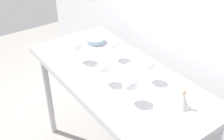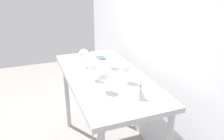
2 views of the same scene
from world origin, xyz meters
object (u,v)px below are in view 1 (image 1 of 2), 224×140
object	(u,v)px
wine_glass_near_left	(79,46)
decanter_funnel	(183,100)
tasting_bowl	(96,40)
wine_glass_far_right	(149,66)
tasting_sheet_upper	(138,67)
wine_glass_near_center	(104,68)
wine_glass_far_left	(115,45)
wine_glass_near_right	(130,84)

from	to	relation	value
wine_glass_near_left	decanter_funnel	size ratio (longest dim) A/B	1.23
decanter_funnel	tasting_bowl	bearing A→B (deg)	177.64
wine_glass_far_right	tasting_sheet_upper	xyz separation A→B (m)	(-0.16, 0.06, -0.11)
wine_glass_far_right	decanter_funnel	bearing A→B (deg)	-3.24
wine_glass_far_right	tasting_sheet_upper	distance (m)	0.20
wine_glass_near_center	wine_glass_far_left	xyz separation A→B (m)	(-0.20, 0.22, 0.00)
wine_glass_near_left	wine_glass_near_right	world-z (taller)	same
wine_glass_far_right	tasting_sheet_upper	bearing A→B (deg)	159.58
wine_glass_near_center	wine_glass_near_left	xyz separation A→B (m)	(-0.32, 0.01, 0.01)
tasting_sheet_upper	decanter_funnel	xyz separation A→B (m)	(0.46, -0.08, 0.05)
wine_glass_far_left	wine_glass_near_left	xyz separation A→B (m)	(-0.12, -0.22, 0.01)
wine_glass_near_center	wine_glass_far_left	distance (m)	0.30
wine_glass_near_right	decanter_funnel	size ratio (longest dim) A/B	1.23
wine_glass_far_left	tasting_bowl	size ratio (longest dim) A/B	1.08
wine_glass_near_left	wine_glass_far_right	size ratio (longest dim) A/B	1.07
wine_glass_far_left	wine_glass_far_right	bearing A→B (deg)	1.66
wine_glass_far_left	wine_glass_near_right	xyz separation A→B (m)	(0.43, -0.21, 0.01)
tasting_sheet_upper	tasting_bowl	xyz separation A→B (m)	(-0.48, -0.04, 0.02)
wine_glass_far_right	wine_glass_near_right	xyz separation A→B (m)	(0.09, -0.22, 0.01)
tasting_sheet_upper	decanter_funnel	world-z (taller)	decanter_funnel
tasting_bowl	decanter_funnel	bearing A→B (deg)	-2.36
wine_glass_far_left	tasting_bowl	bearing A→B (deg)	173.95
wine_glass_near_left	wine_glass_far_right	bearing A→B (deg)	25.94
wine_glass_near_right	decanter_funnel	world-z (taller)	wine_glass_near_right
tasting_bowl	wine_glass_near_left	bearing A→B (deg)	-55.18
tasting_sheet_upper	tasting_bowl	distance (m)	0.48
wine_glass_far_left	wine_glass_near_right	size ratio (longest dim) A/B	0.96
wine_glass_far_right	tasting_bowl	size ratio (longest dim) A/B	1.06
wine_glass_near_center	tasting_sheet_upper	xyz separation A→B (m)	(-0.02, 0.29, -0.11)
wine_glass_far_right	tasting_bowl	xyz separation A→B (m)	(-0.64, 0.02, -0.09)
wine_glass_near_center	tasting_bowl	size ratio (longest dim) A/B	1.03
wine_glass_far_left	wine_glass_far_right	world-z (taller)	wine_glass_far_left
wine_glass_near_center	tasting_sheet_upper	distance (m)	0.31
tasting_sheet_upper	tasting_bowl	bearing A→B (deg)	167.30
decanter_funnel	wine_glass_far_right	bearing A→B (deg)	176.76
wine_glass_near_center	wine_glass_near_left	distance (m)	0.32
wine_glass_near_left	wine_glass_far_left	bearing A→B (deg)	60.17
wine_glass_near_left	tasting_sheet_upper	bearing A→B (deg)	42.84
wine_glass_near_center	tasting_sheet_upper	bearing A→B (deg)	93.47
wine_glass_near_left	tasting_sheet_upper	distance (m)	0.43
wine_glass_near_right	wine_glass_near_center	bearing A→B (deg)	-177.05
wine_glass_near_left	tasting_bowl	xyz separation A→B (m)	(-0.17, 0.25, -0.10)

